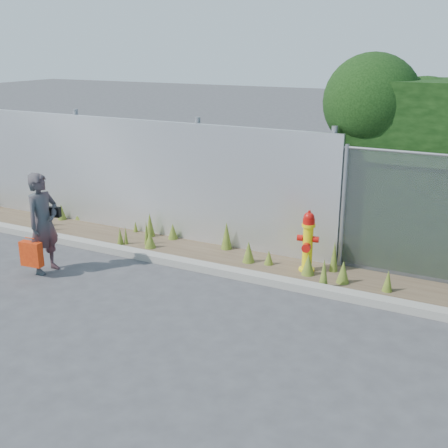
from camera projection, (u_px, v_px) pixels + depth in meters
The scene contains 8 objects.
ground at pixel (196, 330), 7.29m from camera, with size 80.00×80.00×0.00m, color #3C3B3E.
curb at pixel (253, 277), 8.80m from camera, with size 16.00×0.22×0.12m, color gray.
weed_strip at pixel (281, 260), 9.26m from camera, with size 16.00×1.36×0.55m.
corrugated_fence at pixel (126, 175), 10.90m from camera, with size 8.50×0.21×2.30m.
fire_hydrant at pixel (308, 243), 8.99m from camera, with size 0.35×0.31×1.04m.
woman at pixel (43, 223), 8.93m from camera, with size 0.60×0.39×1.64m, color #0E5659.
red_tote_bag at pixel (31, 254), 8.85m from camera, with size 0.36×0.13×0.47m.
black_shoulder_bag at pixel (54, 212), 9.05m from camera, with size 0.22×0.09×0.16m.
Camera 1 is at (3.27, -5.64, 3.55)m, focal length 45.00 mm.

